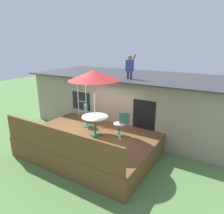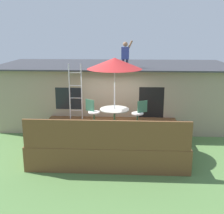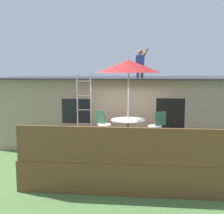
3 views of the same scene
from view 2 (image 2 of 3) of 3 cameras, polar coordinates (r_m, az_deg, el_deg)
The scene contains 10 objects.
ground_plane at distance 10.74m, azimuth -0.36°, elevation -8.46°, with size 40.00×40.00×0.00m, color #567F42.
house at distance 13.77m, azimuth 0.53°, elevation 2.76°, with size 10.50×4.50×2.74m.
deck at distance 10.59m, azimuth -0.37°, elevation -6.46°, with size 5.09×3.70×0.80m, color brown.
deck_railing at distance 8.61m, azimuth -1.10°, elevation -5.50°, with size 4.99×0.08×0.90m, color brown.
patio_table at distance 10.35m, azimuth 0.48°, elevation -1.21°, with size 1.04×1.04×0.74m.
patio_umbrella at distance 10.01m, azimuth 0.51°, elevation 8.53°, with size 1.90×1.90×2.54m.
step_ladder at distance 11.54m, azimuth -7.16°, elevation 2.97°, with size 0.52×0.04×2.20m.
person_figure at distance 12.22m, azimuth 2.65°, elevation 10.59°, with size 0.47×0.20×1.11m.
patio_chair_left at distance 11.00m, azimuth -3.84°, elevation -0.98°, with size 0.56×0.46×0.92m.
patio_chair_right at distance 10.84m, azimuth 5.35°, elevation -1.24°, with size 0.58×0.44×0.92m.
Camera 2 is at (0.60, -9.86, 4.22)m, focal length 46.67 mm.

